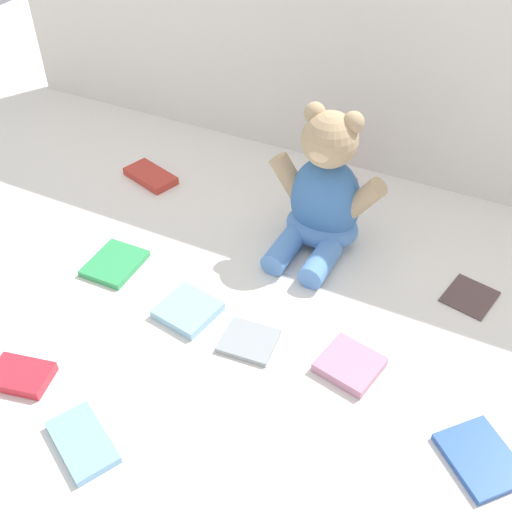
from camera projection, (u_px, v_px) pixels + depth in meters
ground_plane at (269, 261)px, 1.25m from camera, size 3.20×3.20×0.00m
backdrop_drape at (357, 25)px, 1.32m from camera, size 1.88×0.03×0.68m
teddy_bear at (324, 197)px, 1.23m from camera, size 0.25×0.22×0.30m
book_case_0 at (328, 186)px, 1.44m from camera, size 0.12×0.15×0.02m
book_case_1 at (83, 442)px, 0.93m from camera, size 0.14×0.12×0.01m
book_case_2 at (249, 341)px, 1.08m from camera, size 0.10×0.09×0.01m
book_case_3 at (115, 263)px, 1.23m from camera, size 0.10×0.12×0.01m
book_case_4 at (151, 176)px, 1.47m from camera, size 0.14×0.10×0.02m
book_case_6 at (188, 310)px, 1.13m from camera, size 0.11×0.11×0.02m
book_case_7 at (470, 296)px, 1.17m from camera, size 0.10×0.11×0.01m
book_case_8 at (481, 458)px, 0.91m from camera, size 0.15×0.15×0.01m
book_case_9 at (21, 376)px, 1.02m from camera, size 0.11×0.09×0.02m
book_case_10 at (350, 365)px, 1.04m from camera, size 0.11×0.11×0.02m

